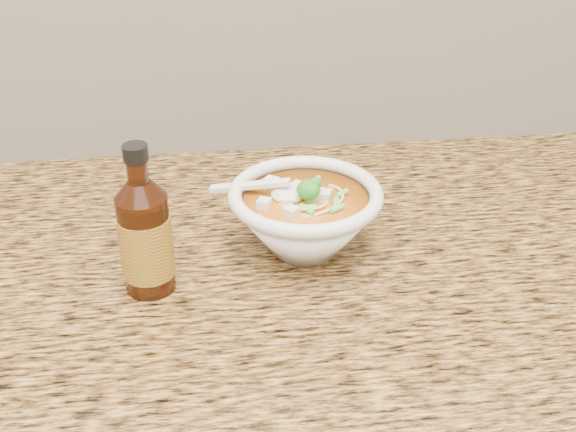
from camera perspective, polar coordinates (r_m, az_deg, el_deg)
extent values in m
cube|color=#A0783A|center=(0.83, -6.86, -5.44)|extent=(4.00, 0.68, 0.04)
cylinder|color=silver|center=(0.85, 1.34, -2.34)|extent=(0.07, 0.07, 0.01)
torus|color=silver|center=(0.81, 1.40, 1.74)|extent=(0.18, 0.18, 0.02)
torus|color=beige|center=(0.81, 2.06, 1.04)|extent=(0.09, 0.09, 0.00)
torus|color=beige|center=(0.81, 0.99, 1.18)|extent=(0.07, 0.07, 0.00)
torus|color=beige|center=(0.81, 1.22, 0.79)|extent=(0.06, 0.06, 0.00)
torus|color=beige|center=(0.81, 1.18, 0.89)|extent=(0.11, 0.11, 0.00)
torus|color=beige|center=(0.82, 1.60, 1.07)|extent=(0.08, 0.08, 0.00)
torus|color=beige|center=(0.81, 1.47, 0.78)|extent=(0.10, 0.10, 0.00)
torus|color=beige|center=(0.82, 1.63, 0.75)|extent=(0.08, 0.08, 0.00)
cube|color=silver|center=(0.78, 2.07, 0.39)|extent=(0.02, 0.02, 0.01)
cube|color=silver|center=(0.83, 0.20, 2.15)|extent=(0.02, 0.02, 0.01)
cube|color=silver|center=(0.81, 4.40, 1.56)|extent=(0.02, 0.02, 0.02)
cube|color=silver|center=(0.82, -0.26, 2.00)|extent=(0.02, 0.02, 0.01)
cube|color=silver|center=(0.84, -0.38, 2.55)|extent=(0.02, 0.02, 0.02)
cube|color=silver|center=(0.80, -1.72, 1.23)|extent=(0.02, 0.02, 0.01)
cube|color=silver|center=(0.82, 2.13, 2.02)|extent=(0.01, 0.01, 0.01)
cube|color=silver|center=(0.84, 3.36, 2.80)|extent=(0.02, 0.02, 0.01)
cube|color=silver|center=(0.79, 3.92, 0.81)|extent=(0.02, 0.02, 0.01)
ellipsoid|color=#196014|center=(0.80, 1.83, 2.12)|extent=(0.03, 0.03, 0.03)
cylinder|color=#64CE4F|center=(0.83, -0.55, 2.41)|extent=(0.02, 0.02, 0.01)
cylinder|color=#64CE4F|center=(0.79, 2.50, 0.67)|extent=(0.02, 0.02, 0.01)
cylinder|color=#64CE4F|center=(0.83, -1.11, 2.41)|extent=(0.02, 0.02, 0.01)
cylinder|color=#64CE4F|center=(0.78, 0.99, 0.29)|extent=(0.02, 0.01, 0.01)
cylinder|color=#64CE4F|center=(0.84, 3.05, 2.62)|extent=(0.02, 0.02, 0.01)
cylinder|color=#64CE4F|center=(0.79, 2.17, 0.73)|extent=(0.02, 0.02, 0.01)
cylinder|color=#64CE4F|center=(0.77, 1.68, -0.20)|extent=(0.02, 0.01, 0.01)
ellipsoid|color=silver|center=(0.82, 0.02, 1.77)|extent=(0.04, 0.04, 0.01)
cube|color=silver|center=(0.82, -3.07, 2.42)|extent=(0.09, 0.04, 0.03)
cylinder|color=#401A08|center=(0.77, -11.14, -2.14)|extent=(0.06, 0.06, 0.11)
cylinder|color=#401A08|center=(0.73, -11.81, 3.52)|extent=(0.03, 0.03, 0.02)
cylinder|color=black|center=(0.72, -11.98, 4.91)|extent=(0.03, 0.03, 0.02)
cylinder|color=red|center=(0.77, -11.12, -2.28)|extent=(0.07, 0.07, 0.07)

